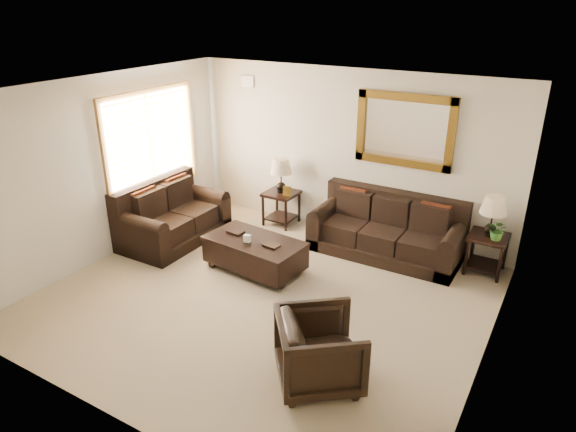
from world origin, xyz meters
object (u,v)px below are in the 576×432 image
Objects in this scene: sofa at (387,233)px; coffee_table at (255,251)px; end_table_right at (491,224)px; loveseat at (171,219)px; armchair at (320,347)px; end_table_left at (281,182)px.

coffee_table is at bearing -134.41° from sofa.
end_table_right is 3.35m from coffee_table.
end_table_right is (1.44, 0.14, 0.43)m from sofa.
end_table_right is at bearing -72.64° from loveseat.
end_table_right reaches higher than armchair.
end_table_left reaches higher than coffee_table.
sofa is at bearing 51.08° from coffee_table.
coffee_table is at bearing -150.75° from end_table_right.
sofa is 2.68× the size of armchair.
loveseat is at bearing 25.09° from armchair.
end_table_left is at bearing 176.09° from sofa.
sofa is 1.91× the size of end_table_left.
end_table_left is at bearing 113.63° from coffee_table.
armchair is at bearing -53.40° from end_table_left.
end_table_right is 3.43m from armchair.
end_table_left is 4.07m from armchair.
sofa is 3.46m from loveseat.
coffee_table is (-2.89, -1.62, -0.46)m from end_table_right.
end_table_right is 1.38× the size of armchair.
sofa is at bearing -67.71° from loveseat.
sofa reaches higher than coffee_table.
coffee_table is at bearing 10.55° from armchair.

